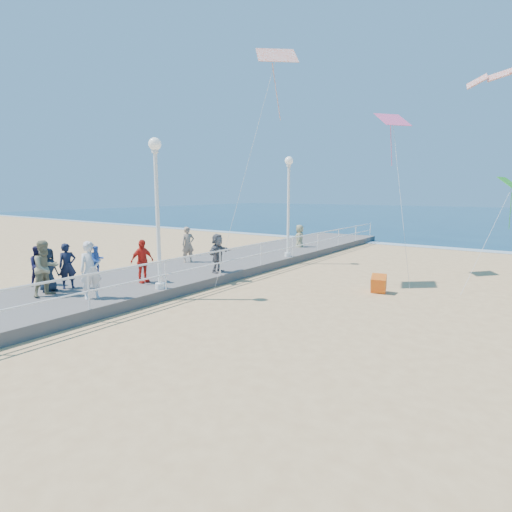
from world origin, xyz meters
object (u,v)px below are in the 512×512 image
Objects in this scene: spectator_5 at (218,253)px; spectator_3 at (142,261)px; spectator_0 at (67,266)px; beach_walker_c at (300,239)px; spectator_6 at (188,245)px; woman_holding_toddler at (91,270)px; lamp_post_far at (289,196)px; spectator_1 at (46,268)px; box_kite at (379,285)px; lamp_post_mid at (157,198)px; spectator_4 at (48,270)px; spectator_7 at (39,266)px; toddler_held at (97,260)px.

spectator_3 is at bearing 153.13° from spectator_5.
spectator_0 is 14.75m from beach_walker_c.
spectator_6 is (-2.90, 1.10, 0.04)m from spectator_5.
woman_holding_toddler is 7.23m from spectator_6.
lamp_post_far is 2.93× the size of beach_walker_c.
woman_holding_toddler is 5.74m from spectator_5.
beach_walker_c is (1.35, 14.68, -0.32)m from spectator_0.
spectator_0 is at bearing 98.54° from woman_holding_toddler.
spectator_1 reaches higher than box_kite.
spectator_5 reaches higher than beach_walker_c.
lamp_post_mid reaches higher than spectator_4.
lamp_post_mid is 6.06m from spectator_6.
spectator_4 is 1.05× the size of spectator_7.
spectator_1 is (-2.33, -2.89, -2.32)m from lamp_post_mid.
lamp_post_far is at bearing 14.49° from toddler_held.
woman_holding_toddler is 1.28× the size of spectator_7.
lamp_post_far reaches higher than spectator_1.
spectator_5 is 6.81m from box_kite.
spectator_0 is 0.98× the size of spectator_3.
lamp_post_far is 3.13× the size of spectator_5.
beach_walker_c is at bearing -20.38° from spectator_4.
lamp_post_mid is 8.87× the size of box_kite.
box_kite is (6.94, 7.76, -1.05)m from woman_holding_toddler.
spectator_0 is 1.11× the size of spectator_7.
beach_walker_c is at bearing -2.09° from spectator_5.
lamp_post_mid is 8.94m from box_kite.
spectator_4 is at bearing 119.93° from toddler_held.
spectator_4 is at bearing -103.88° from lamp_post_far.
lamp_post_mid is 4.38m from spectator_1.
toddler_held is at bearing -106.53° from lamp_post_mid.
lamp_post_far is 11.49m from woman_holding_toddler.
spectator_7 is 12.90m from box_kite.
spectator_3 is 0.92× the size of beach_walker_c.
spectator_6 is (-2.39, 6.82, -0.06)m from woman_holding_toddler.
spectator_1 is at bearing -140.71° from spectator_0.
beach_walker_c is (1.77, 8.18, -0.38)m from spectator_6.
spectator_5 is 2.83× the size of box_kite.
lamp_post_far is at bearing -2.77° from spectator_3.
spectator_0 is (-2.74, -10.91, -2.44)m from lamp_post_far.
spectator_7 is at bearing -150.90° from lamp_post_mid.
toddler_held is at bearing -93.18° from lamp_post_far.
lamp_post_mid is at bearing -90.00° from lamp_post_far.
lamp_post_mid is at bearing -120.33° from spectator_6.
toddler_held is at bearing -77.93° from spectator_0.
spectator_6 is at bearing 37.02° from woman_holding_toddler.
lamp_post_mid is at bearing -63.06° from spectator_4.
lamp_post_mid is 3.41× the size of spectator_4.
spectator_3 is at bearing -43.84° from spectator_4.
toddler_held is 0.50× the size of spectator_6.
spectator_0 is 1.06× the size of spectator_4.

